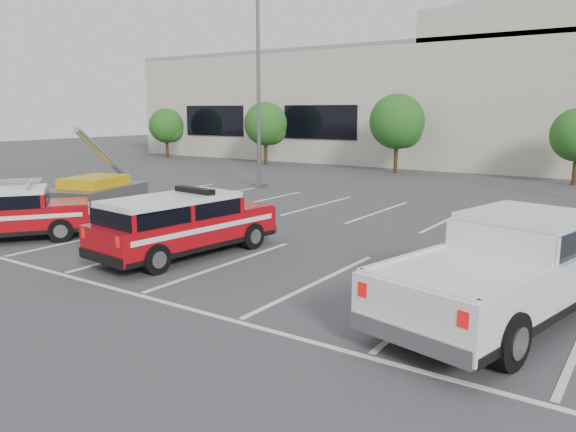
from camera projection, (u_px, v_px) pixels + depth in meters
name	position (u px, v px, depth m)	size (l,w,h in m)	color
ground	(225.00, 265.00, 14.19)	(120.00, 120.00, 0.00)	#38383A
stall_markings	(318.00, 233.00, 17.84)	(23.00, 15.00, 0.01)	silver
convention_building	(524.00, 97.00, 39.08)	(60.00, 16.99, 13.20)	beige
tree_far_left	(168.00, 127.00, 45.41)	(2.77, 2.77, 3.99)	#3F2B19
tree_left	(267.00, 125.00, 39.82)	(3.07, 3.07, 4.42)	#3F2B19
tree_mid_left	(399.00, 124.00, 34.24)	(3.37, 3.37, 4.85)	#3F2B19
light_pole_left	(258.00, 82.00, 27.39)	(0.90, 0.60, 10.24)	#59595E
fire_chief_suv	(183.00, 229.00, 14.97)	(2.42, 5.30, 1.80)	#9A070D
white_pickup	(511.00, 277.00, 10.48)	(3.56, 6.71, 1.96)	silver
ladder_suv	(6.00, 217.00, 16.75)	(4.10, 4.69, 1.78)	#9A070D
utility_rig	(91.00, 198.00, 20.63)	(3.42, 4.37, 3.29)	#59595E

